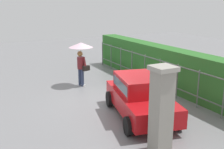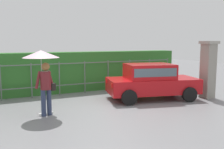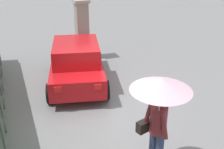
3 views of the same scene
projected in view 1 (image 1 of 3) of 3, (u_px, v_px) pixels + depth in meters
ground_plane at (108, 101)px, 11.33m from camera, size 40.00×40.00×0.00m
car at (140, 95)px, 9.70m from camera, size 3.99×2.55×1.48m
pedestrian at (81, 52)px, 13.12m from camera, size 1.15×1.15×2.11m
gate_pillar at (161, 109)px, 7.23m from camera, size 0.60×0.60×2.42m
fence_section at (152, 70)px, 13.04m from camera, size 10.87×0.05×1.50m
hedge_row at (164, 66)px, 13.33m from camera, size 11.82×0.90×1.90m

